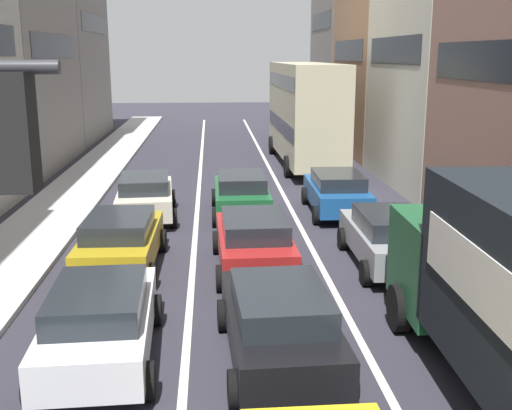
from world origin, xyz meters
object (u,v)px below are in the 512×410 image
(wagon_left_lane_second, at_px, (100,320))
(bus_mid_queue_primary, at_px, (305,109))
(sedan_left_lane_third, at_px, (121,240))
(wagon_right_lane_far, at_px, (337,192))
(hatchback_centre_lane_third, at_px, (254,241))
(sedan_centre_lane_second, at_px, (279,322))
(sedan_right_lane_behind_truck, at_px, (389,237))
(sedan_left_lane_fourth, at_px, (145,195))
(coupe_centre_lane_fourth, at_px, (241,193))

(wagon_left_lane_second, height_order, bus_mid_queue_primary, bus_mid_queue_primary)
(sedan_left_lane_third, xyz_separation_m, wagon_right_lane_far, (6.76, 5.45, 0.00))
(hatchback_centre_lane_third, xyz_separation_m, bus_mid_queue_primary, (3.65, 15.72, 2.03))
(sedan_left_lane_third, xyz_separation_m, bus_mid_queue_primary, (7.09, 15.43, 2.03))
(sedan_centre_lane_second, height_order, sedan_right_lane_behind_truck, same)
(sedan_left_lane_third, distance_m, bus_mid_queue_primary, 17.10)
(sedan_left_lane_fourth, xyz_separation_m, wagon_right_lane_far, (6.66, 0.11, 0.00))
(sedan_centre_lane_second, distance_m, sedan_left_lane_fourth, 11.25)
(coupe_centre_lane_fourth, bearing_deg, sedan_right_lane_behind_truck, -147.25)
(wagon_left_lane_second, bearing_deg, sedan_left_lane_third, 1.45)
(bus_mid_queue_primary, bearing_deg, sedan_right_lane_behind_truck, 179.29)
(sedan_right_lane_behind_truck, xyz_separation_m, wagon_right_lane_far, (-0.26, 5.66, 0.00))
(bus_mid_queue_primary, bearing_deg, sedan_left_lane_fourth, 144.84)
(sedan_left_lane_third, bearing_deg, sedan_right_lane_behind_truck, -90.75)
(sedan_centre_lane_second, height_order, hatchback_centre_lane_third, same)
(hatchback_centre_lane_third, distance_m, sedan_right_lane_behind_truck, 3.58)
(sedan_right_lane_behind_truck, distance_m, bus_mid_queue_primary, 15.77)
(sedan_right_lane_behind_truck, bearing_deg, bus_mid_queue_primary, 0.46)
(hatchback_centre_lane_third, relative_size, sedan_left_lane_third, 1.00)
(wagon_left_lane_second, distance_m, bus_mid_queue_primary, 21.69)
(sedan_left_lane_fourth, bearing_deg, coupe_centre_lane_fourth, -92.43)
(sedan_left_lane_fourth, bearing_deg, sedan_centre_lane_second, -166.00)
(hatchback_centre_lane_third, bearing_deg, wagon_left_lane_second, 145.65)
(sedan_left_lane_third, xyz_separation_m, sedan_left_lane_fourth, (0.11, 5.34, 0.00))
(coupe_centre_lane_fourth, height_order, sedan_left_lane_fourth, same)
(coupe_centre_lane_fourth, bearing_deg, hatchback_centre_lane_third, -179.58)
(sedan_centre_lane_second, bearing_deg, coupe_centre_lane_fourth, -1.64)
(hatchback_centre_lane_third, distance_m, sedan_left_lane_third, 3.46)
(sedan_left_lane_fourth, distance_m, bus_mid_queue_primary, 12.44)
(coupe_centre_lane_fourth, xyz_separation_m, bus_mid_queue_primary, (3.69, 10.01, 2.03))
(sedan_centre_lane_second, relative_size, coupe_centre_lane_fourth, 1.02)
(sedan_left_lane_fourth, relative_size, wagon_right_lane_far, 1.02)
(sedan_left_lane_fourth, bearing_deg, wagon_right_lane_far, -92.91)
(sedan_centre_lane_second, relative_size, wagon_right_lane_far, 1.01)
(sedan_centre_lane_second, xyz_separation_m, bus_mid_queue_primary, (3.54, 20.81, 2.03))
(sedan_left_lane_fourth, height_order, wagon_right_lane_far, same)
(sedan_centre_lane_second, bearing_deg, sedan_right_lane_behind_truck, -36.35)
(coupe_centre_lane_fourth, relative_size, sedan_right_lane_behind_truck, 0.99)
(wagon_right_lane_far, bearing_deg, sedan_right_lane_behind_truck, -176.11)
(hatchback_centre_lane_third, xyz_separation_m, sedan_left_lane_third, (-3.45, 0.29, 0.00))
(hatchback_centre_lane_third, xyz_separation_m, coupe_centre_lane_fourth, (-0.04, 5.71, 0.00))
(sedan_centre_lane_second, relative_size, sedan_right_lane_behind_truck, 1.01)
(sedan_left_lane_third, bearing_deg, coupe_centre_lane_fourth, -31.17)
(bus_mid_queue_primary, bearing_deg, coupe_centre_lane_fourth, 159.30)
(sedan_left_lane_third, height_order, sedan_right_lane_behind_truck, same)
(wagon_right_lane_far, bearing_deg, sedan_centre_lane_second, 164.71)
(wagon_left_lane_second, bearing_deg, sedan_left_lane_fourth, -1.02)
(hatchback_centre_lane_third, xyz_separation_m, sedan_right_lane_behind_truck, (3.58, 0.08, 0.00))
(sedan_left_lane_third, relative_size, sedan_left_lane_fourth, 0.98)
(coupe_centre_lane_fourth, xyz_separation_m, sedan_left_lane_fourth, (-3.30, -0.08, 0.00))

